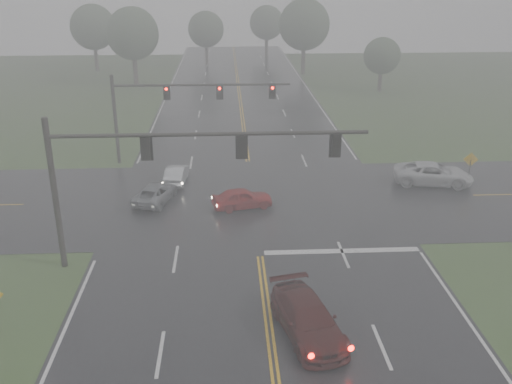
{
  "coord_description": "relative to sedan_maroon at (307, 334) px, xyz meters",
  "views": [
    {
      "loc": [
        -1.67,
        -13.02,
        14.49
      ],
      "look_at": [
        -0.11,
        16.0,
        2.96
      ],
      "focal_mm": 40.0,
      "sensor_mm": 36.0,
      "label": 1
    }
  ],
  "objects": [
    {
      "name": "tree_n_far",
      "position": [
        3.97,
        80.34,
        5.55
      ],
      "size": [
        5.75,
        5.75,
        8.45
      ],
      "color": "#342922",
      "rests_on": "ground"
    },
    {
      "name": "sedan_red",
      "position": [
        -2.31,
        13.7,
        0.0
      ],
      "size": [
        4.1,
        2.38,
        1.31
      ],
      "primitive_type": "imported",
      "rotation": [
        0.0,
        0.0,
        1.8
      ],
      "color": "maroon",
      "rests_on": "ground"
    },
    {
      "name": "signal_gantry_far",
      "position": [
        -7.5,
        23.34,
        4.9
      ],
      "size": [
        13.6,
        0.35,
        6.92
      ],
      "color": "black",
      "rests_on": "ground"
    },
    {
      "name": "tree_nw_a",
      "position": [
        -14.99,
        55.83,
        6.47
      ],
      "size": [
        6.7,
        6.7,
        9.84
      ],
      "color": "#342922",
      "rests_on": "ground"
    },
    {
      "name": "stop_bar",
      "position": [
        2.93,
        7.38,
        0.0
      ],
      "size": [
        8.5,
        0.5,
        0.01
      ],
      "primitive_type": "cube",
      "color": "silver",
      "rests_on": "ground"
    },
    {
      "name": "tree_n_mid",
      "position": [
        -6.11,
        71.87,
        5.37
      ],
      "size": [
        5.56,
        5.56,
        8.17
      ],
      "color": "#342922",
      "rests_on": "ground"
    },
    {
      "name": "pickup_white",
      "position": [
        11.38,
        17.31,
        0.0
      ],
      "size": [
        5.88,
        3.51,
        1.53
      ],
      "primitive_type": "imported",
      "rotation": [
        0.0,
        0.0,
        1.39
      ],
      "color": "#B9BBBD",
      "rests_on": "ground"
    },
    {
      "name": "cross_street",
      "position": [
        -1.57,
        14.98,
        0.0
      ],
      "size": [
        120.0,
        14.0,
        0.02
      ],
      "primitive_type": "cube",
      "color": "black",
      "rests_on": "ground"
    },
    {
      "name": "sign_diamond_east",
      "position": [
        13.74,
        16.82,
        1.67
      ],
      "size": [
        1.02,
        0.19,
        2.47
      ],
      "rotation": [
        0.0,
        0.0,
        -0.15
      ],
      "color": "black",
      "rests_on": "ground"
    },
    {
      "name": "tree_nw_b",
      "position": [
        -22.24,
        66.57,
        6.28
      ],
      "size": [
        6.51,
        6.51,
        9.55
      ],
      "color": "#342922",
      "rests_on": "ground"
    },
    {
      "name": "car_grey",
      "position": [
        -8.0,
        15.01,
        0.0
      ],
      "size": [
        2.99,
        4.57,
        1.17
      ],
      "primitive_type": "imported",
      "rotation": [
        0.0,
        0.0,
        2.87
      ],
      "color": "slate",
      "rests_on": "ground"
    },
    {
      "name": "tree_ne_a",
      "position": [
        7.94,
        62.13,
        6.88
      ],
      "size": [
        7.13,
        7.13,
        10.47
      ],
      "color": "#342922",
      "rests_on": "ground"
    },
    {
      "name": "tree_e_near",
      "position": [
        15.92,
        49.77,
        4.31
      ],
      "size": [
        4.47,
        4.47,
        6.57
      ],
      "color": "#342922",
      "rests_on": "ground"
    },
    {
      "name": "sedan_silver",
      "position": [
        -6.87,
        18.56,
        0.0
      ],
      "size": [
        1.65,
        3.9,
        1.25
      ],
      "primitive_type": "imported",
      "rotation": [
        0.0,
        0.0,
        3.05
      ],
      "color": "#ADB0B5",
      "rests_on": "ground"
    },
    {
      "name": "sedan_maroon",
      "position": [
        0.0,
        0.0,
        0.0
      ],
      "size": [
        3.25,
        5.54,
        1.51
      ],
      "primitive_type": "imported",
      "rotation": [
        0.0,
        0.0,
        0.23
      ],
      "color": "#360B09",
      "rests_on": "ground"
    },
    {
      "name": "main_road",
      "position": [
        -1.57,
        12.98,
        0.0
      ],
      "size": [
        18.0,
        160.0,
        0.02
      ],
      "primitive_type": "cube",
      "color": "black",
      "rests_on": "ground"
    },
    {
      "name": "signal_gantry_near",
      "position": [
        -6.89,
        6.57,
        5.59
      ],
      "size": [
        15.59,
        0.35,
        7.89
      ],
      "color": "black",
      "rests_on": "ground"
    }
  ]
}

